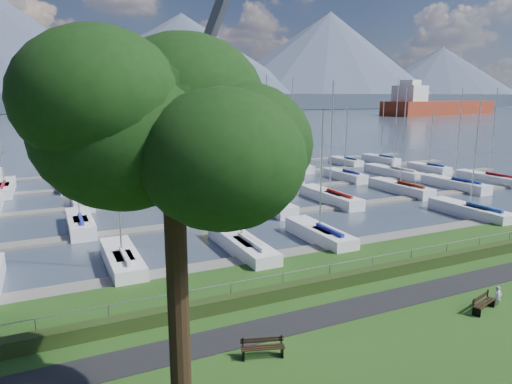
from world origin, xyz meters
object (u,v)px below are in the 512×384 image
bench_left (263,348)px  person (498,294)px  crane (193,145)px  bench_right (483,303)px  tree (171,126)px

bench_left → person: size_ratio=1.59×
bench_left → person: (12.96, -0.81, 0.16)m
person → crane: (-5.92, 32.54, 4.75)m
bench_right → tree: bearing=169.4°
bench_left → person: person is taller
bench_left → crane: size_ratio=0.08×
crane → tree: bearing=-130.6°
bench_left → crane: 32.87m
bench_right → tree: 18.37m
bench_right → person: size_ratio=1.59×
bench_right → tree: size_ratio=0.14×
person → crane: bearing=114.6°
tree → crane: bearing=72.0°
bench_right → person: 1.25m
bench_left → person: 12.98m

